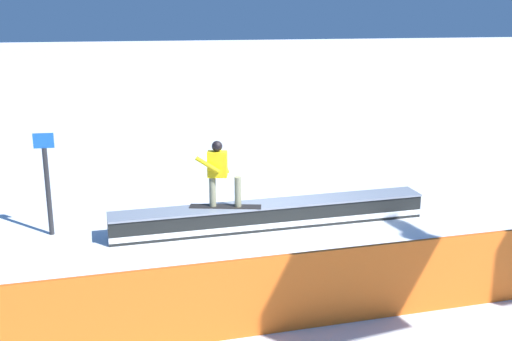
# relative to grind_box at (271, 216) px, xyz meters

# --- Properties ---
(ground_plane) EXTENTS (120.00, 120.00, 0.00)m
(ground_plane) POSITION_rel_grind_box_xyz_m (0.00, 0.00, -0.24)
(ground_plane) COLOR white
(grind_box) EXTENTS (6.81, 1.33, 0.53)m
(grind_box) POSITION_rel_grind_box_xyz_m (0.00, 0.00, 0.00)
(grind_box) COLOR black
(grind_box) RESTS_ON ground_plane
(snowboarder) EXTENTS (1.51, 0.57, 1.40)m
(snowboarder) POSITION_rel_grind_box_xyz_m (1.08, 0.08, 1.05)
(snowboarder) COLOR black
(snowboarder) RESTS_ON grind_box
(safety_fence) EXTENTS (11.08, 1.18, 1.21)m
(safety_fence) POSITION_rel_grind_box_xyz_m (0.00, 4.25, 0.36)
(safety_fence) COLOR orange
(safety_fence) RESTS_ON ground_plane
(trail_marker) EXTENTS (0.40, 0.10, 2.14)m
(trail_marker) POSITION_rel_grind_box_xyz_m (4.55, -0.28, 0.90)
(trail_marker) COLOR #262628
(trail_marker) RESTS_ON ground_plane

